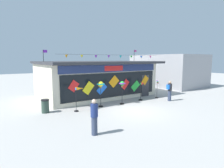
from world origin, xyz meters
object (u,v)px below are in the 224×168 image
object	(u,v)px
wind_spinner_far_left	(79,93)
wind_spinner_right	(157,87)
wind_spinner_center_left	(122,86)
wind_spinner_center_right	(142,88)
trash_bin	(45,106)
kite_shop_building	(96,78)
person_near_camera	(170,90)
wind_spinner_left	(101,86)
person_mid_plaza	(94,117)

from	to	relation	value
wind_spinner_far_left	wind_spinner_right	xyz separation A→B (m)	(7.55, -0.04, -0.30)
wind_spinner_center_left	wind_spinner_center_right	distance (m)	2.32
wind_spinner_right	trash_bin	world-z (taller)	wind_spinner_right
kite_shop_building	wind_spinner_far_left	size ratio (longest dim) A/B	6.42
wind_spinner_center_right	trash_bin	xyz separation A→B (m)	(-7.84, 0.75, -0.60)
wind_spinner_center_right	person_near_camera	size ratio (longest dim) A/B	0.91
wind_spinner_center_left	trash_bin	distance (m)	5.72
wind_spinner_center_left	wind_spinner_center_right	xyz separation A→B (m)	(2.29, 0.19, -0.36)
kite_shop_building	wind_spinner_center_left	world-z (taller)	kite_shop_building
wind_spinner_left	wind_spinner_far_left	bearing A→B (deg)	-174.91
kite_shop_building	person_mid_plaza	bearing A→B (deg)	-120.14
person_near_camera	person_mid_plaza	bearing A→B (deg)	112.45
person_mid_plaza	kite_shop_building	bearing A→B (deg)	-47.48
wind_spinner_right	person_mid_plaza	size ratio (longest dim) A/B	0.96
kite_shop_building	person_mid_plaza	distance (m)	9.55
kite_shop_building	wind_spinner_right	distance (m)	5.74
person_near_camera	person_mid_plaza	xyz separation A→B (m)	(-8.59, -2.66, -0.03)
wind_spinner_center_left	wind_spinner_far_left	bearing A→B (deg)	178.71
wind_spinner_left	person_near_camera	xyz separation A→B (m)	(5.71, -1.58, -0.65)
person_mid_plaza	trash_bin	xyz separation A→B (m)	(-0.89, 4.95, -0.41)
kite_shop_building	wind_spinner_left	distance (m)	4.42
wind_spinner_center_left	person_near_camera	world-z (taller)	wind_spinner_center_left
kite_shop_building	wind_spinner_far_left	world-z (taller)	kite_shop_building
kite_shop_building	wind_spinner_center_right	distance (m)	4.62
wind_spinner_left	person_near_camera	size ratio (longest dim) A/B	1.12
kite_shop_building	wind_spinner_left	xyz separation A→B (m)	(-1.90, -3.99, -0.12)
person_near_camera	trash_bin	size ratio (longest dim) A/B	1.89
person_near_camera	trash_bin	distance (m)	9.76
wind_spinner_center_right	person_mid_plaza	size ratio (longest dim) A/B	0.91
wind_spinner_left	trash_bin	bearing A→B (deg)	169.38
wind_spinner_center_left	wind_spinner_right	distance (m)	4.00
kite_shop_building	trash_bin	bearing A→B (deg)	-149.95
person_near_camera	trash_bin	bearing A→B (deg)	81.66
wind_spinner_center_right	wind_spinner_right	size ratio (longest dim) A/B	0.95
kite_shop_building	wind_spinner_center_left	distance (m)	4.24
wind_spinner_left	person_mid_plaza	distance (m)	5.17
person_near_camera	wind_spinner_right	bearing A→B (deg)	3.02
kite_shop_building	wind_spinner_center_left	xyz separation A→B (m)	(-0.12, -4.23, -0.25)
wind_spinner_far_left	kite_shop_building	bearing A→B (deg)	48.40
wind_spinner_left	wind_spinner_right	distance (m)	5.79
wind_spinner_center_left	person_mid_plaza	world-z (taller)	wind_spinner_center_left
wind_spinner_far_left	wind_spinner_left	bearing A→B (deg)	5.09
trash_bin	wind_spinner_center_left	bearing A→B (deg)	-9.67
wind_spinner_right	wind_spinner_center_right	bearing A→B (deg)	174.91
kite_shop_building	person_mid_plaza	size ratio (longest dim) A/B	6.23
wind_spinner_center_right	person_mid_plaza	world-z (taller)	person_mid_plaza
wind_spinner_left	person_near_camera	distance (m)	5.96
wind_spinner_center_left	wind_spinner_left	bearing A→B (deg)	172.35
person_near_camera	person_mid_plaza	size ratio (longest dim) A/B	1.00
wind_spinner_center_right	trash_bin	bearing A→B (deg)	174.51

